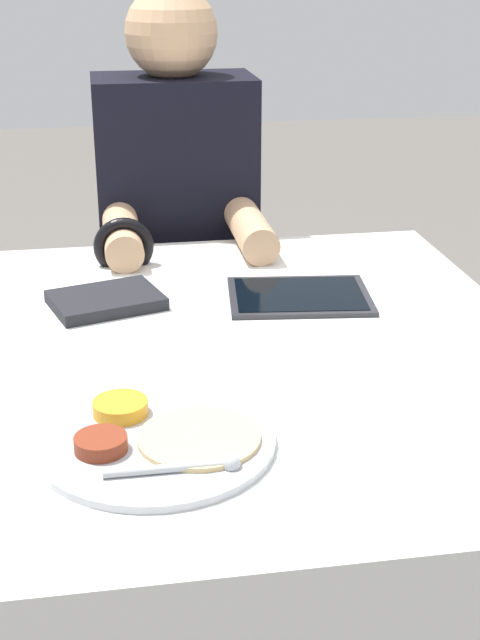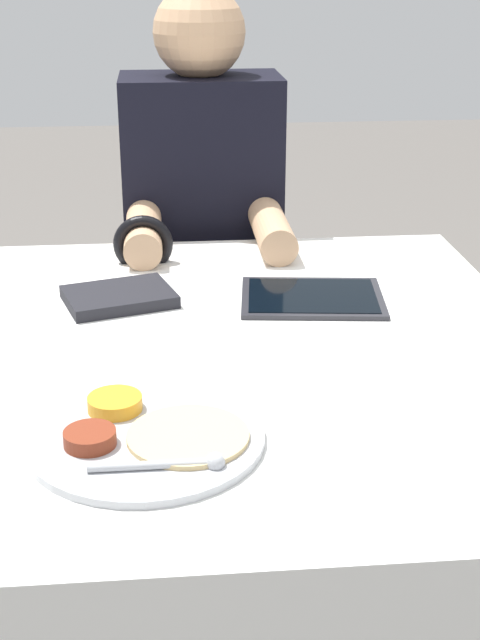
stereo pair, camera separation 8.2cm
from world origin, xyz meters
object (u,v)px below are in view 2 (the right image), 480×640
at_px(thali_tray, 142,435).
at_px(person_diner, 202,294).
at_px(tablet_device, 310,298).
at_px(red_notebook, 116,298).

relative_size(thali_tray, person_diner, 0.23).
xyz_separation_m(tablet_device, person_diner, (-0.16, 0.49, -0.18)).
bearing_deg(thali_tray, person_diner, 82.88).
bearing_deg(person_diner, thali_tray, -97.12).
distance_m(thali_tray, tablet_device, 0.51).
distance_m(thali_tray, red_notebook, 0.45).
relative_size(red_notebook, person_diner, 0.16).
xyz_separation_m(thali_tray, tablet_device, (0.27, 0.43, -0.00)).
bearing_deg(thali_tray, red_notebook, 95.82).
bearing_deg(thali_tray, tablet_device, 57.94).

